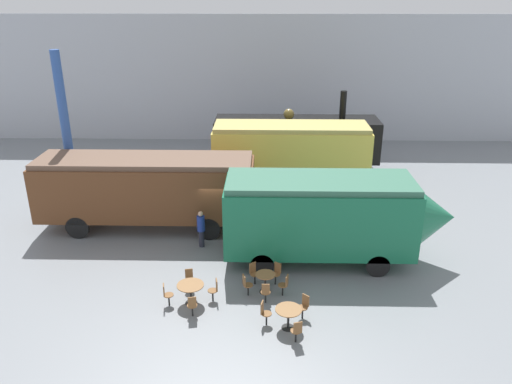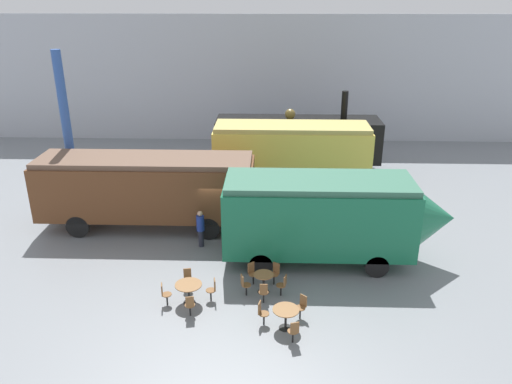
# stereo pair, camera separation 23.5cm
# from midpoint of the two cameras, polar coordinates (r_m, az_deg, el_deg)

# --- Properties ---
(ground_plane) EXTENTS (80.00, 80.00, 0.00)m
(ground_plane) POSITION_cam_midpoint_polar(r_m,az_deg,el_deg) (23.47, -3.23, -4.52)
(ground_plane) COLOR gray
(backdrop_wall) EXTENTS (44.00, 0.15, 9.00)m
(backdrop_wall) POSITION_cam_midpoint_polar(r_m,az_deg,el_deg) (37.01, -1.54, 12.74)
(backdrop_wall) COLOR #B2B7C1
(backdrop_wall) RESTS_ON ground_plane
(steam_locomotive) EXTENTS (9.84, 2.63, 5.02)m
(steam_locomotive) POSITION_cam_midpoint_polar(r_m,az_deg,el_deg) (30.63, 4.42, 6.06)
(steam_locomotive) COLOR black
(steam_locomotive) RESTS_ON ground_plane
(passenger_coach_vintage) EXTENTS (8.29, 2.54, 3.92)m
(passenger_coach_vintage) POSITION_cam_midpoint_polar(r_m,az_deg,el_deg) (27.01, 3.73, 4.50)
(passenger_coach_vintage) COLOR #E0C64C
(passenger_coach_vintage) RESTS_ON ground_plane
(passenger_coach_wooden) EXTENTS (9.93, 2.67, 3.45)m
(passenger_coach_wooden) POSITION_cam_midpoint_polar(r_m,az_deg,el_deg) (23.65, -12.69, 0.59)
(passenger_coach_wooden) COLOR brown
(passenger_coach_wooden) RESTS_ON ground_plane
(streamlined_locomotive) EXTENTS (9.27, 2.85, 3.58)m
(streamlined_locomotive) POSITION_cam_midpoint_polar(r_m,az_deg,el_deg) (20.46, 8.81, -2.53)
(streamlined_locomotive) COLOR #196B47
(streamlined_locomotive) RESTS_ON ground_plane
(cafe_table_near) EXTENTS (0.97, 0.97, 0.77)m
(cafe_table_near) POSITION_cam_midpoint_polar(r_m,az_deg,el_deg) (18.27, -7.87, -10.83)
(cafe_table_near) COLOR black
(cafe_table_near) RESTS_ON ground_plane
(cafe_table_mid) EXTENTS (0.89, 0.89, 0.75)m
(cafe_table_mid) POSITION_cam_midpoint_polar(r_m,az_deg,el_deg) (16.97, 3.32, -13.64)
(cafe_table_mid) COLOR black
(cafe_table_mid) RESTS_ON ground_plane
(cafe_table_far) EXTENTS (0.74, 0.74, 0.77)m
(cafe_table_far) POSITION_cam_midpoint_polar(r_m,az_deg,el_deg) (18.73, 0.71, -9.90)
(cafe_table_far) COLOR black
(cafe_table_far) RESTS_ON ground_plane
(cafe_chair_0) EXTENTS (0.36, 0.38, 0.87)m
(cafe_chair_0) POSITION_cam_midpoint_polar(r_m,az_deg,el_deg) (19.06, -7.99, -9.75)
(cafe_chair_0) COLOR black
(cafe_chair_0) RESTS_ON ground_plane
(cafe_chair_1) EXTENTS (0.38, 0.36, 0.87)m
(cafe_chair_1) POSITION_cam_midpoint_polar(r_m,az_deg,el_deg) (18.34, -10.57, -11.33)
(cafe_chair_1) COLOR black
(cafe_chair_1) RESTS_ON ground_plane
(cafe_chair_2) EXTENTS (0.36, 0.38, 0.87)m
(cafe_chair_2) POSITION_cam_midpoint_polar(r_m,az_deg,el_deg) (17.62, -7.70, -12.66)
(cafe_chair_2) COLOR black
(cafe_chair_2) RESTS_ON ground_plane
(cafe_chair_3) EXTENTS (0.38, 0.36, 0.87)m
(cafe_chair_3) POSITION_cam_midpoint_polar(r_m,az_deg,el_deg) (18.37, -5.13, -10.94)
(cafe_chair_3) COLOR black
(cafe_chair_3) RESTS_ON ground_plane
(cafe_chair_4) EXTENTS (0.40, 0.40, 0.87)m
(cafe_chair_4) POSITION_cam_midpoint_polar(r_m,az_deg,el_deg) (17.53, 5.12, -12.73)
(cafe_chair_4) COLOR black
(cafe_chair_4) RESTS_ON ground_plane
(cafe_chair_5) EXTENTS (0.38, 0.36, 0.87)m
(cafe_chair_5) POSITION_cam_midpoint_polar(r_m,az_deg,el_deg) (17.16, 0.56, -13.50)
(cafe_chair_5) COLOR black
(cafe_chair_5) RESTS_ON ground_plane
(cafe_chair_6) EXTENTS (0.37, 0.39, 0.87)m
(cafe_chair_6) POSITION_cam_midpoint_polar(r_m,az_deg,el_deg) (16.40, 4.26, -15.48)
(cafe_chair_6) COLOR black
(cafe_chair_6) RESTS_ON ground_plane
(cafe_chair_7) EXTENTS (0.36, 0.36, 0.87)m
(cafe_chair_7) POSITION_cam_midpoint_polar(r_m,az_deg,el_deg) (18.14, 0.73, -11.31)
(cafe_chair_7) COLOR black
(cafe_chair_7) RESTS_ON ground_plane
(cafe_chair_8) EXTENTS (0.39, 0.37, 0.87)m
(cafe_chair_8) POSITION_cam_midpoint_polar(r_m,az_deg,el_deg) (18.59, 2.93, -10.44)
(cafe_chair_8) COLOR black
(cafe_chair_8) RESTS_ON ground_plane
(cafe_chair_9) EXTENTS (0.40, 0.40, 0.87)m
(cafe_chair_9) POSITION_cam_midpoint_polar(r_m,az_deg,el_deg) (19.28, 2.01, -9.11)
(cafe_chair_9) COLOR black
(cafe_chair_9) RESTS_ON ground_plane
(cafe_chair_10) EXTENTS (0.40, 0.40, 0.87)m
(cafe_chair_10) POSITION_cam_midpoint_polar(r_m,az_deg,el_deg) (19.28, -0.61, -9.11)
(cafe_chair_10) COLOR black
(cafe_chair_10) RESTS_ON ground_plane
(cafe_chair_11) EXTENTS (0.39, 0.37, 0.87)m
(cafe_chair_11) POSITION_cam_midpoint_polar(r_m,az_deg,el_deg) (18.58, -1.50, -10.44)
(cafe_chair_11) COLOR black
(cafe_chair_11) RESTS_ON ground_plane
(visitor_person) EXTENTS (0.34, 0.34, 1.69)m
(visitor_person) POSITION_cam_midpoint_polar(r_m,az_deg,el_deg) (21.85, -6.61, -4.07)
(visitor_person) COLOR #262633
(visitor_person) RESTS_ON ground_plane
(support_pillar) EXTENTS (0.44, 0.44, 8.00)m
(support_pillar) POSITION_cam_midpoint_polar(r_m,az_deg,el_deg) (25.91, -21.07, 6.08)
(support_pillar) COLOR #2D519E
(support_pillar) RESTS_ON ground_plane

